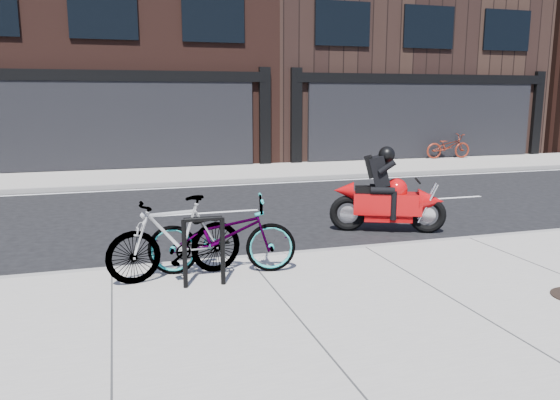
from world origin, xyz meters
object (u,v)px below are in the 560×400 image
object	(u,v)px
bike_rack	(204,246)
motorcycle	(393,197)
bicycle_rear	(176,238)
bicycle_far	(448,146)
bicycle_front	(222,235)

from	to	relation	value
bike_rack	motorcycle	xyz separation A→B (m)	(4.00, 2.36, -0.00)
bike_rack	bicycle_rear	size ratio (longest dim) A/B	0.50
motorcycle	bicycle_far	bearing A→B (deg)	75.07
bicycle_front	bicycle_rear	xyz separation A→B (m)	(-0.65, -0.05, 0.02)
bike_rack	bicycle_far	bearing A→B (deg)	45.91
bike_rack	bicycle_far	xyz separation A→B (m)	(11.70, 12.08, -0.06)
bicycle_front	motorcycle	size ratio (longest dim) A/B	0.98
bike_rack	bicycle_front	xyz separation A→B (m)	(0.33, 0.48, -0.00)
bicycle_front	bicycle_far	xyz separation A→B (m)	(11.37, 11.60, -0.05)
bicycle_front	bicycle_rear	distance (m)	0.65
bike_rack	bicycle_rear	xyz separation A→B (m)	(-0.31, 0.44, 0.02)
bike_rack	bicycle_far	world-z (taller)	bicycle_far
bicycle_front	bike_rack	bearing A→B (deg)	156.49
bicycle_front	bicycle_rear	bearing A→B (deg)	105.35
bicycle_front	motorcycle	bearing A→B (deg)	-51.71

